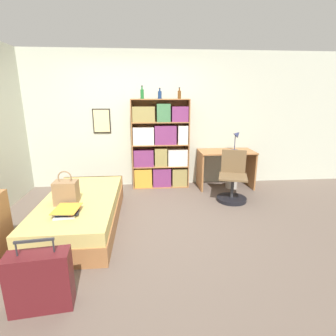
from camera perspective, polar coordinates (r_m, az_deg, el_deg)
name	(u,v)px	position (r m, az deg, el deg)	size (l,w,h in m)	color
ground_plane	(133,222)	(3.90, -7.55, -11.66)	(14.00, 14.00, 0.00)	#66564C
wall_back	(135,121)	(5.24, -7.30, 10.18)	(10.00, 0.09, 2.60)	beige
bed	(81,211)	(3.94, -18.34, -8.89)	(1.00, 2.05, 0.40)	#A36B3D
handbag	(66,192)	(3.68, -21.27, -4.87)	(0.29, 0.22, 0.44)	#93704C
book_stack_on_bed	(67,211)	(3.40, -21.15, -8.70)	(0.31, 0.37, 0.07)	silver
suitcase	(40,281)	(2.63, -26.04, -21.27)	(0.53, 0.26, 0.66)	#5B191E
bookcase	(160,147)	(5.11, -1.66, 4.52)	(1.10, 0.29, 1.72)	#A36B3D
bottle_green	(142,94)	(4.97, -5.66, 15.79)	(0.06, 0.06, 0.23)	#1E6B2D
bottle_brown	(160,95)	(5.06, -1.81, 15.68)	(0.07, 0.07, 0.19)	navy
bottle_clear	(179,94)	(5.02, 2.49, 15.72)	(0.06, 0.06, 0.21)	brown
desk	(226,162)	(5.27, 12.46, 1.18)	(1.06, 0.58, 0.74)	#A36B3D
desk_lamp	(237,137)	(5.25, 14.76, 6.52)	(0.19, 0.14, 0.40)	navy
desk_chair	(232,185)	(4.70, 13.81, -3.67)	(0.58, 0.58, 0.86)	black
waste_bin	(231,182)	(5.36, 13.65, -2.98)	(0.23, 0.23, 0.23)	#B7B2A8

